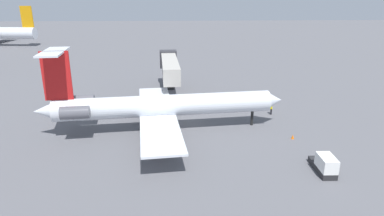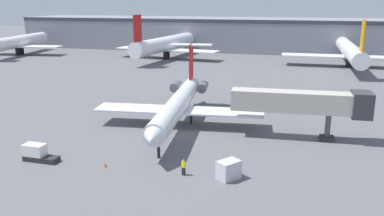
{
  "view_description": "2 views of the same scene",
  "coord_description": "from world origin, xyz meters",
  "views": [
    {
      "loc": [
        -40.59,
        1.39,
        16.26
      ],
      "look_at": [
        0.89,
        -0.76,
        2.18
      ],
      "focal_mm": 30.86,
      "sensor_mm": 36.0,
      "label": 1
    },
    {
      "loc": [
        14.39,
        -49.04,
        17.37
      ],
      "look_at": [
        1.5,
        0.1,
        3.72
      ],
      "focal_mm": 37.57,
      "sensor_mm": 36.0,
      "label": 2
    }
  ],
  "objects": [
    {
      "name": "baggage_tug_lead",
      "position": [
        -12.94,
        -12.87,
        0.84
      ],
      "size": [
        4.04,
        1.51,
        1.9
      ],
      "color": "#262628",
      "rests_on": "ground_plane"
    },
    {
      "name": "jet_bridge",
      "position": [
        16.14,
        2.37,
        4.8
      ],
      "size": [
        17.38,
        3.8,
        6.5
      ],
      "color": "#B7B2A8",
      "rests_on": "ground_plane"
    },
    {
      "name": "traffic_cone_near",
      "position": [
        -4.86,
        -12.6,
        0.28
      ],
      "size": [
        0.36,
        0.36,
        0.55
      ],
      "color": "orange",
      "rests_on": "ground_plane"
    },
    {
      "name": "cargo_container_uld",
      "position": [
        8.49,
        -12.09,
        0.95
      ],
      "size": [
        2.57,
        2.7,
        1.9
      ],
      "color": "silver",
      "rests_on": "ground_plane"
    },
    {
      "name": "regional_jet",
      "position": [
        -1.39,
        3.68,
        3.4
      ],
      "size": [
        24.24,
        31.08,
        10.42
      ],
      "color": "silver",
      "rests_on": "ground_plane"
    },
    {
      "name": "ground_plane",
      "position": [
        0.0,
        0.0,
        -0.05
      ],
      "size": [
        400.0,
        400.0,
        0.1
      ],
      "primitive_type": "cube",
      "color": "#5B5B60"
    },
    {
      "name": "ground_crew_marshaller",
      "position": [
        3.89,
        -12.42,
        0.86
      ],
      "size": [
        0.46,
        0.38,
        1.69
      ],
      "color": "black",
      "rests_on": "ground_plane"
    }
  ]
}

